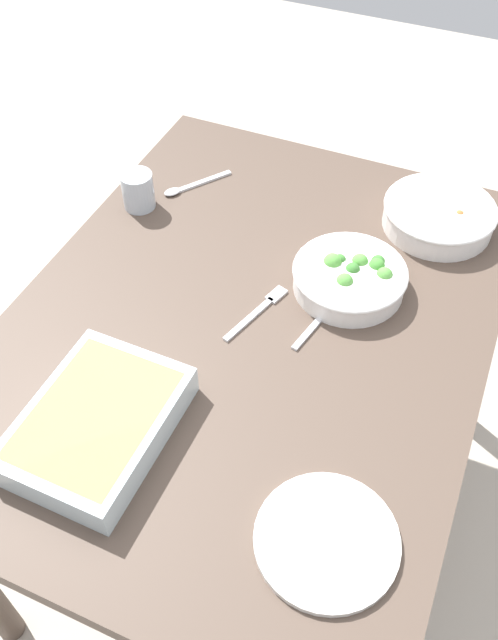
{
  "coord_description": "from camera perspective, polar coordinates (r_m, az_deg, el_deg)",
  "views": [
    {
      "loc": [
        0.8,
        0.34,
        1.72
      ],
      "look_at": [
        0.0,
        0.0,
        0.74
      ],
      "focal_mm": 37.94,
      "sensor_mm": 36.0,
      "label": 1
    }
  ],
  "objects": [
    {
      "name": "side_plate",
      "position": [
        1.07,
        6.57,
        -17.96
      ],
      "size": [
        0.22,
        0.22,
        0.01
      ],
      "primitive_type": "cylinder",
      "color": "white",
      "rests_on": "dining_table"
    },
    {
      "name": "spoon_by_broccoli",
      "position": [
        1.32,
        6.47,
        0.68
      ],
      "size": [
        0.18,
        0.06,
        0.01
      ],
      "color": "silver",
      "rests_on": "dining_table"
    },
    {
      "name": "stew_bowl",
      "position": [
        1.54,
        15.73,
        8.55
      ],
      "size": [
        0.24,
        0.24,
        0.06
      ],
      "color": "white",
      "rests_on": "dining_table"
    },
    {
      "name": "baking_dish",
      "position": [
        1.15,
        -12.68,
        -8.43
      ],
      "size": [
        0.3,
        0.22,
        0.06
      ],
      "color": "silver",
      "rests_on": "dining_table"
    },
    {
      "name": "spoon_by_stew",
      "position": [
        1.53,
        14.59,
        7.1
      ],
      "size": [
        0.17,
        0.08,
        0.01
      ],
      "color": "silver",
      "rests_on": "dining_table"
    },
    {
      "name": "fork_on_table",
      "position": [
        1.32,
        0.92,
        0.9
      ],
      "size": [
        0.17,
        0.07,
        0.01
      ],
      "color": "silver",
      "rests_on": "dining_table"
    },
    {
      "name": "ground_plane",
      "position": [
        1.92,
        -0.0,
        -14.82
      ],
      "size": [
        6.0,
        6.0,
        0.0
      ],
      "primitive_type": "plane",
      "color": "#B2A899"
    },
    {
      "name": "drink_cup",
      "position": [
        1.56,
        -9.33,
        10.61
      ],
      "size": [
        0.07,
        0.07,
        0.08
      ],
      "color": "#B2BCC6",
      "rests_on": "dining_table"
    },
    {
      "name": "dining_table",
      "position": [
        1.38,
        -0.0,
        -2.49
      ],
      "size": [
        1.2,
        0.9,
        0.74
      ],
      "color": "#4C3D33",
      "rests_on": "ground_plane"
    },
    {
      "name": "broccoli_bowl",
      "position": [
        1.36,
        8.51,
        3.63
      ],
      "size": [
        0.23,
        0.23,
        0.07
      ],
      "color": "white",
      "rests_on": "dining_table"
    },
    {
      "name": "spoon_spare",
      "position": [
        1.62,
        -5.14,
        11.15
      ],
      "size": [
        0.15,
        0.12,
        0.01
      ],
      "color": "silver",
      "rests_on": "dining_table"
    }
  ]
}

